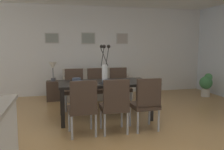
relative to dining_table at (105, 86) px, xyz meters
The scene contains 23 objects.
ground_plane 1.01m from the dining_table, 85.13° to the right, with size 9.00×9.00×0.00m, color tan.
back_wall_panel 2.58m from the dining_table, 88.53° to the left, with size 9.00×0.10×2.60m, color silver.
dining_table is the anchor object (origin of this frame).
dining_chair_near_left 1.02m from the dining_table, 121.99° to the right, with size 0.46×0.46×0.92m.
dining_chair_near_right 1.02m from the dining_table, 122.81° to the left, with size 0.47×0.47×0.92m.
dining_chair_far_left 0.87m from the dining_table, 90.29° to the right, with size 0.45×0.45×0.92m.
dining_chair_far_right 0.87m from the dining_table, 90.40° to the left, with size 0.45×0.45×0.92m.
dining_chair_mid_left 1.03m from the dining_table, 57.32° to the right, with size 0.46×0.46×0.92m.
dining_chair_mid_right 1.03m from the dining_table, 57.93° to the left, with size 0.47×0.47×0.92m.
centerpiece_vase 0.36m from the dining_table, 55.35° to the left, with size 0.21×0.23×0.73m.
placemat_near_left 0.58m from the dining_table, 159.45° to the right, with size 0.32×0.32×0.01m, color black.
bowl_near_left 0.59m from the dining_table, 159.45° to the right, with size 0.17×0.17×0.07m.
placemat_near_right 0.58m from the dining_table, 159.45° to the left, with size 0.32×0.32×0.01m, color black.
bowl_near_right 0.59m from the dining_table, 159.45° to the left, with size 0.17×0.17×0.07m.
placemat_far_left 0.22m from the dining_table, 90.00° to the right, with size 0.32×0.32×0.01m, color black.
bowl_far_left 0.23m from the dining_table, 90.00° to the right, with size 0.17×0.17×0.07m.
sofa 1.92m from the dining_table, 85.51° to the left, with size 1.84×0.84×0.80m.
side_table 2.11m from the dining_table, 119.63° to the left, with size 0.36×0.36×0.52m, color #3D2D23.
table_lamp 2.08m from the dining_table, 119.63° to the left, with size 0.22×0.22×0.51m.
framed_picture_left 2.82m from the dining_table, 113.14° to the left, with size 0.39×0.03×0.29m.
framed_picture_center 2.62m from the dining_table, 90.00° to the left, with size 0.41×0.03×0.34m.
framed_picture_right 2.82m from the dining_table, 66.86° to the left, with size 0.36×0.03×0.32m.
potted_plant 3.49m from the dining_table, 22.07° to the left, with size 0.36×0.36×0.67m.
Camera 1 is at (-0.98, -3.80, 1.47)m, focal length 37.83 mm.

